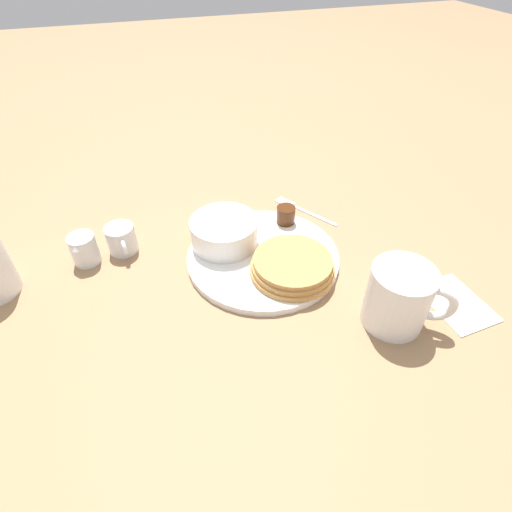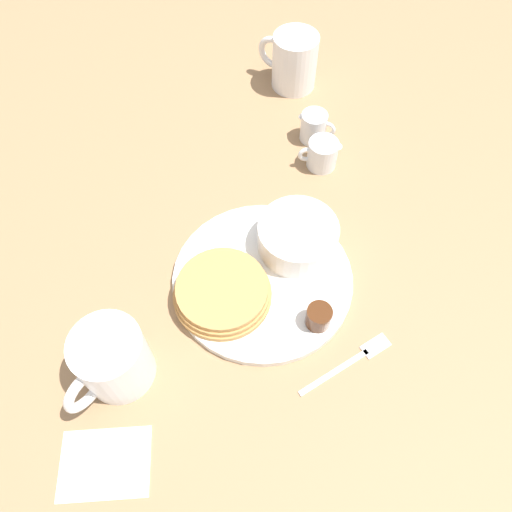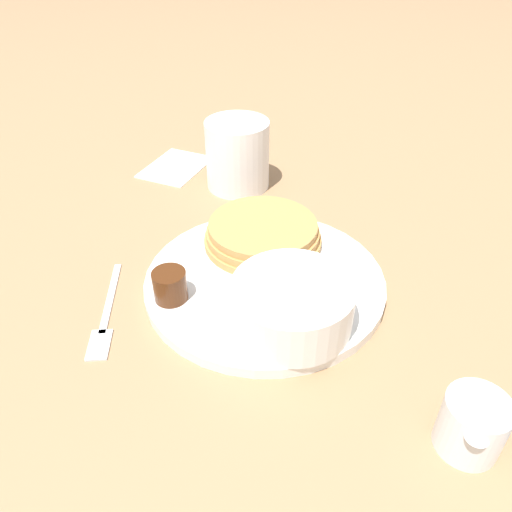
# 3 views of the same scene
# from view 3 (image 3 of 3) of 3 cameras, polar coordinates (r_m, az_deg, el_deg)

# --- Properties ---
(ground_plane) EXTENTS (4.00, 4.00, 0.00)m
(ground_plane) POSITION_cam_3_polar(r_m,az_deg,el_deg) (0.54, 0.99, -3.38)
(ground_plane) COLOR #93704C
(plate) EXTENTS (0.25, 0.25, 0.01)m
(plate) POSITION_cam_3_polar(r_m,az_deg,el_deg) (0.53, 0.99, -2.89)
(plate) COLOR white
(plate) RESTS_ON ground_plane
(pancake_stack) EXTENTS (0.14, 0.14, 0.03)m
(pancake_stack) POSITION_cam_3_polar(r_m,az_deg,el_deg) (0.57, 0.79, 2.59)
(pancake_stack) COLOR #B78447
(pancake_stack) RESTS_ON plate
(bowl) EXTENTS (0.11, 0.11, 0.05)m
(bowl) POSITION_cam_3_polar(r_m,az_deg,el_deg) (0.46, 4.14, -5.39)
(bowl) COLOR white
(bowl) RESTS_ON plate
(syrup_cup) EXTENTS (0.03, 0.03, 0.03)m
(syrup_cup) POSITION_cam_3_polar(r_m,az_deg,el_deg) (0.50, -9.80, -3.34)
(syrup_cup) COLOR #47230F
(syrup_cup) RESTS_ON plate
(butter_ramekin) EXTENTS (0.05, 0.05, 0.05)m
(butter_ramekin) POSITION_cam_3_polar(r_m,az_deg,el_deg) (0.45, 3.31, -7.94)
(butter_ramekin) COLOR white
(butter_ramekin) RESTS_ON plate
(coffee_mug) EXTENTS (0.09, 0.11, 0.09)m
(coffee_mug) POSITION_cam_3_polar(r_m,az_deg,el_deg) (0.70, -2.23, 11.58)
(coffee_mug) COLOR white
(coffee_mug) RESTS_ON ground_plane
(creamer_pitcher_near) EXTENTS (0.07, 0.05, 0.05)m
(creamer_pitcher_near) POSITION_cam_3_polar(r_m,az_deg,el_deg) (0.42, 23.49, -17.16)
(creamer_pitcher_near) COLOR white
(creamer_pitcher_near) RESTS_ON ground_plane
(fork) EXTENTS (0.13, 0.09, 0.00)m
(fork) POSITION_cam_3_polar(r_m,az_deg,el_deg) (0.52, -16.87, -6.90)
(fork) COLOR silver
(fork) RESTS_ON ground_plane
(napkin) EXTENTS (0.11, 0.09, 0.00)m
(napkin) POSITION_cam_3_polar(r_m,az_deg,el_deg) (0.78, -9.16, 10.07)
(napkin) COLOR white
(napkin) RESTS_ON ground_plane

